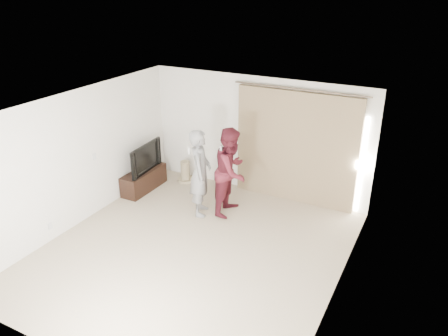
{
  "coord_description": "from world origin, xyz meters",
  "views": [
    {
      "loc": [
        3.49,
        -5.51,
        4.47
      ],
      "look_at": [
        -0.0,
        1.2,
        1.14
      ],
      "focal_mm": 35.0,
      "sensor_mm": 36.0,
      "label": 1
    }
  ],
  "objects_px": {
    "person_man": "(200,173)",
    "person_woman": "(231,171)",
    "tv_console": "(144,180)",
    "tv": "(142,157)"
  },
  "relations": [
    {
      "from": "tv_console",
      "to": "person_woman",
      "type": "relative_size",
      "value": 0.67
    },
    {
      "from": "tv_console",
      "to": "person_man",
      "type": "height_order",
      "value": "person_man"
    },
    {
      "from": "tv",
      "to": "person_woman",
      "type": "relative_size",
      "value": 0.62
    },
    {
      "from": "person_woman",
      "to": "tv_console",
      "type": "bearing_deg",
      "value": -179.95
    },
    {
      "from": "tv",
      "to": "person_man",
      "type": "relative_size",
      "value": 0.62
    },
    {
      "from": "tv",
      "to": "person_man",
      "type": "xyz_separation_m",
      "value": [
        1.7,
        -0.33,
        0.11
      ]
    },
    {
      "from": "person_man",
      "to": "person_woman",
      "type": "xyz_separation_m",
      "value": [
        0.52,
        0.33,
        0.01
      ]
    },
    {
      "from": "person_man",
      "to": "person_woman",
      "type": "height_order",
      "value": "person_woman"
    },
    {
      "from": "tv_console",
      "to": "person_man",
      "type": "xyz_separation_m",
      "value": [
        1.7,
        -0.33,
        0.66
      ]
    },
    {
      "from": "person_man",
      "to": "tv_console",
      "type": "bearing_deg",
      "value": 168.94
    }
  ]
}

